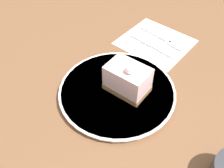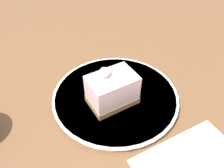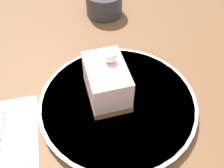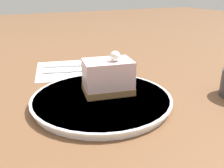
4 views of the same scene
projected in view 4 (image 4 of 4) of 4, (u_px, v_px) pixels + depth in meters
The scene contains 6 objects.
ground_plane at pixel (102, 103), 0.52m from camera, with size 4.00×4.00×0.00m, color brown.
plate at pixel (104, 99), 0.52m from camera, with size 0.29×0.29×0.02m.
cake_slice at pixel (108, 76), 0.52m from camera, with size 0.09×0.11×0.09m.
napkin at pixel (72, 69), 0.74m from camera, with size 0.23×0.24×0.00m.
fork at pixel (76, 65), 0.76m from camera, with size 0.07×0.17×0.00m.
knife at pixel (67, 71), 0.71m from camera, with size 0.06×0.16×0.00m.
Camera 4 is at (0.43, -0.19, 0.23)m, focal length 40.00 mm.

